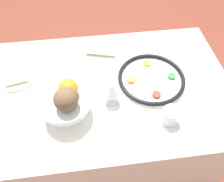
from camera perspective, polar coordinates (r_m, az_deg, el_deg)
The scene contains 10 objects.
ground_plane at distance 1.73m, azimuth -3.54°, elevation -13.98°, with size 8.00×8.00×0.00m, color brown.
dining_table at distance 1.41m, azimuth -4.26°, elevation -8.19°, with size 1.44×0.82×0.72m.
seder_plate at distance 1.15m, azimuth 10.21°, elevation 3.25°, with size 0.35×0.35×0.03m.
wine_glass at distance 0.99m, azimuth -0.09°, elevation 0.16°, with size 0.07×0.07×0.12m.
fruit_stand at distance 0.97m, azimuth -12.05°, elevation -3.21°, with size 0.22×0.22×0.10m.
orange_fruit at distance 0.94m, azimuth -11.32°, elevation 0.71°, with size 0.08×0.08×0.08m.
coconut at distance 0.90m, azimuth -11.97°, elevation -2.13°, with size 0.10×0.10×0.10m.
bread_plate at distance 1.25m, azimuth -23.67°, elevation 3.27°, with size 0.19×0.19×0.02m.
napkin_roll at distance 1.26m, azimuth -3.13°, elevation 10.36°, with size 0.17×0.09×0.05m.
cup_near at distance 1.00m, azimuth 15.14°, elevation -6.21°, with size 0.08×0.08×0.08m.
Camera 1 is at (-0.02, 0.69, 1.59)m, focal length 35.00 mm.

